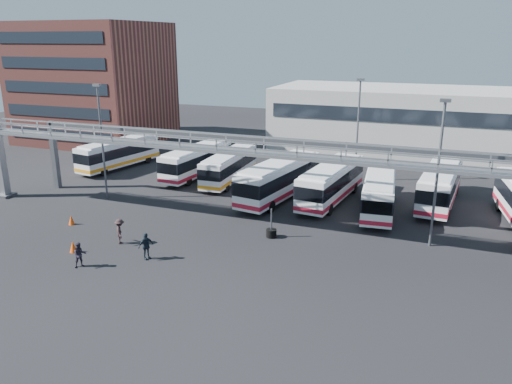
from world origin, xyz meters
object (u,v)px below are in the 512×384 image
(bus_5, at_px, (331,181))
(pedestrian_d, at_px, (146,246))
(light_pole_back, at_px, (358,125))
(bus_0, at_px, (119,153))
(bus_6, at_px, (379,192))
(bus_7, at_px, (440,184))
(tire_stack, at_px, (271,232))
(light_pole_mid, at_px, (438,167))
(light_pole_left, at_px, (102,136))
(bus_3, at_px, (229,166))
(bus_4, at_px, (279,178))
(bus_2, at_px, (197,160))
(pedestrian_b, at_px, (80,255))
(cone_left, at_px, (73,246))
(cone_right, at_px, (71,220))
(pedestrian_c, at_px, (120,231))

(bus_5, height_order, pedestrian_d, bus_5)
(bus_5, bearing_deg, light_pole_back, 90.95)
(bus_0, relative_size, pedestrian_d, 5.88)
(bus_0, xyz_separation_m, bus_6, (29.07, -4.50, -0.01))
(bus_7, xyz_separation_m, tire_stack, (-11.15, -12.27, -1.49))
(light_pole_mid, xyz_separation_m, bus_0, (-33.48, 10.57, -3.97))
(light_pole_left, bearing_deg, bus_6, 12.11)
(light_pole_mid, height_order, bus_6, light_pole_mid)
(bus_3, bearing_deg, bus_5, -14.62)
(bus_0, bearing_deg, bus_6, 1.41)
(light_pole_mid, relative_size, bus_4, 0.86)
(bus_2, distance_m, pedestrian_b, 22.23)
(pedestrian_b, relative_size, cone_left, 2.07)
(bus_3, distance_m, pedestrian_b, 21.34)
(bus_0, bearing_deg, bus_2, 9.50)
(bus_7, distance_m, pedestrian_b, 29.81)
(cone_left, bearing_deg, cone_right, 131.75)
(bus_5, distance_m, tire_stack, 10.12)
(bus_3, bearing_deg, bus_0, 174.80)
(light_pole_mid, bearing_deg, bus_0, 162.49)
(bus_5, bearing_deg, tire_stack, -96.06)
(bus_4, bearing_deg, bus_7, 23.90)
(bus_4, height_order, cone_left, bus_4)
(light_pole_back, xyz_separation_m, bus_4, (-5.26, -8.66, -3.79))
(bus_6, height_order, tire_stack, bus_6)
(pedestrian_c, xyz_separation_m, pedestrian_d, (3.15, -1.58, 0.00))
(pedestrian_c, bearing_deg, light_pole_left, 5.84)
(pedestrian_c, relative_size, cone_right, 2.41)
(bus_7, xyz_separation_m, cone_right, (-26.57, -15.45, -1.48))
(tire_stack, bearing_deg, light_pole_left, 168.43)
(cone_right, bearing_deg, pedestrian_d, -20.38)
(bus_7, distance_m, cone_right, 30.77)
(bus_0, distance_m, bus_5, 24.96)
(pedestrian_d, xyz_separation_m, cone_left, (-5.27, -0.84, -0.51))
(cone_left, bearing_deg, pedestrian_c, 48.69)
(bus_3, bearing_deg, pedestrian_c, -94.36)
(bus_0, xyz_separation_m, tire_stack, (22.58, -13.07, -1.39))
(light_pole_left, height_order, bus_2, light_pole_left)
(cone_left, bearing_deg, light_pole_left, 116.52)
(tire_stack, bearing_deg, pedestrian_b, -136.86)
(light_pole_mid, bearing_deg, bus_5, 140.24)
(pedestrian_d, distance_m, tire_stack, 9.16)
(pedestrian_d, bearing_deg, bus_5, 0.21)
(light_pole_back, bearing_deg, cone_right, -131.53)
(light_pole_back, height_order, bus_4, light_pole_back)
(bus_6, height_order, pedestrian_b, bus_6)
(light_pole_left, relative_size, bus_4, 0.86)
(pedestrian_d, bearing_deg, bus_4, 13.18)
(light_pole_left, relative_size, pedestrian_b, 6.18)
(bus_7, distance_m, tire_stack, 16.65)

